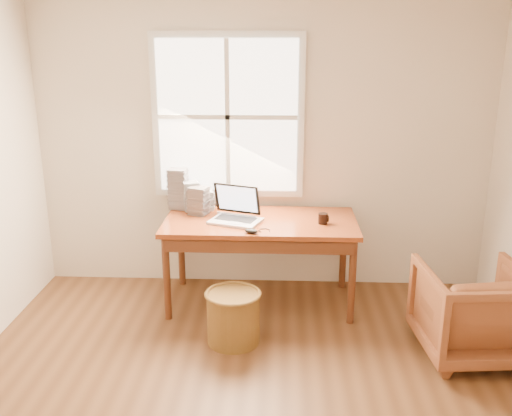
{
  "coord_description": "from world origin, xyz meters",
  "views": [
    {
      "loc": [
        0.17,
        -2.71,
        2.24
      ],
      "look_at": [
        -0.03,
        1.65,
        0.9
      ],
      "focal_mm": 40.0,
      "sensor_mm": 36.0,
      "label": 1
    }
  ],
  "objects_px": {
    "desk": "(260,222)",
    "wicker_stool": "(233,318)",
    "armchair": "(473,311)",
    "cd_stack_a": "(191,196)",
    "laptop": "(235,206)",
    "coffee_mug": "(323,219)"
  },
  "relations": [
    {
      "from": "coffee_mug",
      "to": "cd_stack_a",
      "type": "relative_size",
      "value": 0.33
    },
    {
      "from": "coffee_mug",
      "to": "laptop",
      "type": "bearing_deg",
      "value": 173.01
    },
    {
      "from": "wicker_stool",
      "to": "coffee_mug",
      "type": "distance_m",
      "value": 1.1
    },
    {
      "from": "armchair",
      "to": "cd_stack_a",
      "type": "bearing_deg",
      "value": -30.12
    },
    {
      "from": "desk",
      "to": "coffee_mug",
      "type": "xyz_separation_m",
      "value": [
        0.51,
        -0.07,
        0.06
      ]
    },
    {
      "from": "desk",
      "to": "wicker_stool",
      "type": "height_order",
      "value": "desk"
    },
    {
      "from": "wicker_stool",
      "to": "coffee_mug",
      "type": "height_order",
      "value": "coffee_mug"
    },
    {
      "from": "desk",
      "to": "wicker_stool",
      "type": "bearing_deg",
      "value": -104.55
    },
    {
      "from": "desk",
      "to": "laptop",
      "type": "bearing_deg",
      "value": -159.77
    },
    {
      "from": "armchair",
      "to": "laptop",
      "type": "bearing_deg",
      "value": -26.81
    },
    {
      "from": "armchair",
      "to": "cd_stack_a",
      "type": "distance_m",
      "value": 2.44
    },
    {
      "from": "armchair",
      "to": "laptop",
      "type": "relative_size",
      "value": 1.9
    },
    {
      "from": "laptop",
      "to": "cd_stack_a",
      "type": "distance_m",
      "value": 0.51
    },
    {
      "from": "armchair",
      "to": "coffee_mug",
      "type": "distance_m",
      "value": 1.33
    },
    {
      "from": "armchair",
      "to": "cd_stack_a",
      "type": "height_order",
      "value": "cd_stack_a"
    },
    {
      "from": "laptop",
      "to": "cd_stack_a",
      "type": "bearing_deg",
      "value": 162.17
    },
    {
      "from": "armchair",
      "to": "coffee_mug",
      "type": "bearing_deg",
      "value": -39.1
    },
    {
      "from": "desk",
      "to": "armchair",
      "type": "xyz_separation_m",
      "value": [
        1.55,
        -0.77,
        -0.39
      ]
    },
    {
      "from": "laptop",
      "to": "coffee_mug",
      "type": "relative_size",
      "value": 4.54
    },
    {
      "from": "laptop",
      "to": "cd_stack_a",
      "type": "xyz_separation_m",
      "value": [
        -0.41,
        0.31,
        -0.01
      ]
    },
    {
      "from": "wicker_stool",
      "to": "laptop",
      "type": "relative_size",
      "value": 1.01
    },
    {
      "from": "laptop",
      "to": "wicker_stool",
      "type": "bearing_deg",
      "value": -68.24
    }
  ]
}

